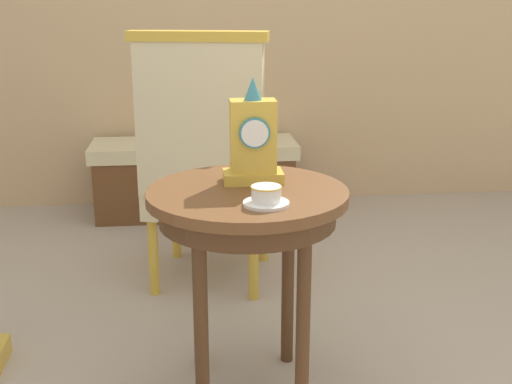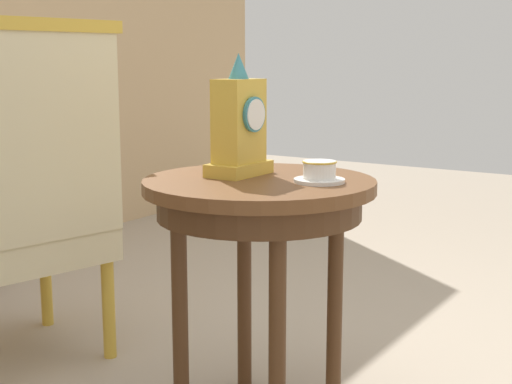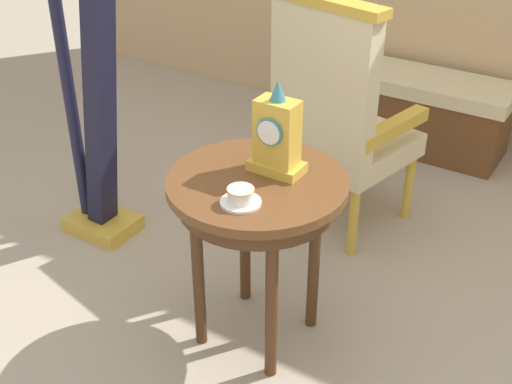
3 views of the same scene
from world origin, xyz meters
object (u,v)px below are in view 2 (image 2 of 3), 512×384
teacup_left (319,173)px  mantel_clock (239,127)px  armchair (26,193)px  side_table (259,211)px

teacup_left → mantel_clock: size_ratio=0.40×
mantel_clock → armchair: size_ratio=0.29×
side_table → teacup_left: size_ratio=5.18×
mantel_clock → armchair: (-0.13, 0.75, -0.24)m
mantel_clock → armchair: armchair is taller
side_table → armchair: (-0.10, 0.84, -0.02)m
armchair → mantel_clock: bearing=-80.3°
side_table → teacup_left: (0.04, -0.16, 0.12)m
teacup_left → armchair: (-0.14, 1.00, -0.13)m
teacup_left → armchair: armchair is taller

